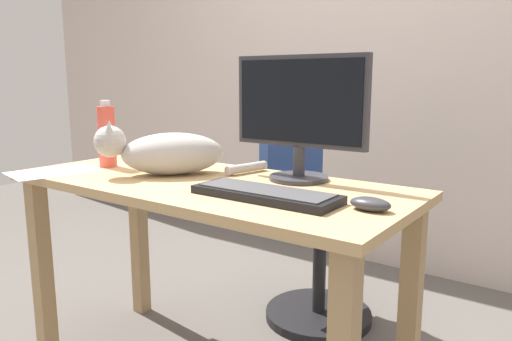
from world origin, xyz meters
name	(u,v)px	position (x,y,z in m)	size (l,w,h in m)	color
back_wall	(381,41)	(0.00, 1.50, 1.30)	(6.00, 0.04, 2.60)	beige
desk	(206,216)	(0.00, 0.00, 0.63)	(1.39, 0.60, 0.75)	tan
office_chair	(312,231)	(0.04, 0.67, 0.41)	(0.50, 0.48, 0.94)	black
monitor	(300,113)	(0.25, 0.19, 0.98)	(0.48, 0.20, 0.41)	#333338
keyboard	(265,194)	(0.31, -0.09, 0.77)	(0.44, 0.15, 0.03)	black
cat	(166,152)	(-0.18, 0.00, 0.83)	(0.43, 0.48, 0.20)	#B2ADA8
computer_mouse	(370,204)	(0.60, -0.04, 0.77)	(0.11, 0.06, 0.04)	#333338
paper_sheet	(53,172)	(-0.56, -0.21, 0.75)	(0.21, 0.30, 0.00)	white
water_bottle	(107,136)	(-0.49, -0.02, 0.87)	(0.07, 0.07, 0.26)	#D84C3D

